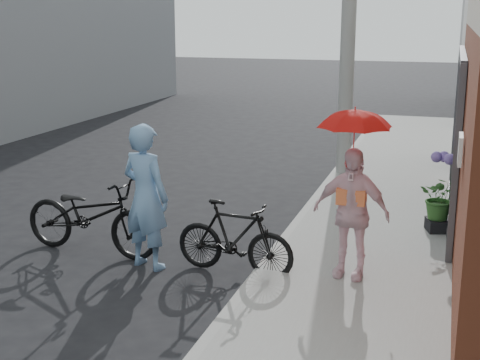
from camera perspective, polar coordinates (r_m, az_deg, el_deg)
The scene contains 10 objects.
ground at distance 8.15m, azimuth -5.84°, elevation -8.94°, with size 80.00×80.00×0.00m, color black.
sidewalk at distance 9.44m, azimuth 10.95°, elevation -5.46°, with size 2.20×24.00×0.12m, color gray.
curb at distance 9.63m, azimuth 4.07°, elevation -4.85°, with size 0.12×24.00×0.12m, color #9E9E99.
officer at distance 8.47m, azimuth -8.04°, elevation -1.42°, with size 0.68×0.45×1.87m, color #709CC8.
bike_left at distance 9.20m, azimuth -12.61°, elevation -2.96°, with size 0.71×2.03×1.07m, color black.
bike_right at distance 8.30m, azimuth -0.47°, elevation -4.97°, with size 0.44×1.56×0.94m, color black.
kimono_woman at distance 7.93m, azimuth 9.44°, elevation -2.78°, with size 0.92×0.38×1.56m, color #F5CDD7.
parasol at distance 7.68m, azimuth 9.78°, elevation 5.39°, with size 0.82×0.82×0.72m, color red.
planter at distance 10.06m, azimuth 16.61°, elevation -3.70°, with size 0.34×0.34×0.18m, color black.
potted_plant at distance 9.94m, azimuth 16.77°, elevation -1.45°, with size 0.58×0.50×0.64m, color #2F5F26.
Camera 1 is at (3.03, -6.87, 3.17)m, focal length 50.00 mm.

